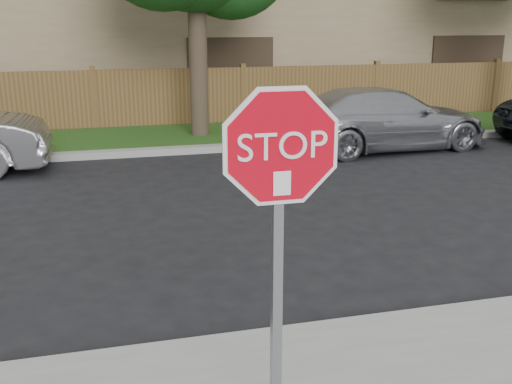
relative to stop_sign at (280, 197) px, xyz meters
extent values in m
plane|color=black|center=(-1.19, 1.48, -1.83)|extent=(90.00, 90.00, 0.00)
cube|color=gray|center=(-1.19, 9.63, -1.75)|extent=(70.00, 0.30, 0.15)
cube|color=#1E4714|center=(-1.19, 11.28, -1.77)|extent=(70.00, 3.00, 0.12)
cube|color=brown|center=(-1.19, 12.88, -1.03)|extent=(70.00, 0.12, 1.60)
cube|color=#867653|center=(-1.19, 18.48, 1.17)|extent=(34.00, 8.00, 6.00)
cylinder|color=#382B21|center=(1.31, 11.18, 0.13)|extent=(0.44, 0.44, 3.92)
cube|color=gray|center=(0.00, 0.05, -0.58)|extent=(0.06, 0.06, 2.30)
cylinder|color=white|center=(0.00, -0.02, 0.32)|extent=(1.01, 0.02, 1.01)
cylinder|color=red|center=(0.00, -0.03, 0.32)|extent=(0.93, 0.02, 0.93)
cube|color=white|center=(0.00, -0.05, 0.10)|extent=(0.11, 0.00, 0.15)
imported|color=#ACADB3|center=(5.17, 8.94, -1.13)|extent=(4.96, 2.35, 1.40)
camera|label=1|loc=(-1.02, -3.36, 1.05)|focal=42.00mm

